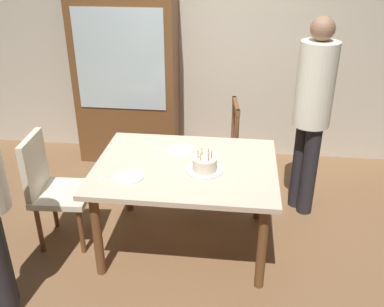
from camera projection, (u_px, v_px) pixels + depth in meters
ground at (186, 242)px, 3.65m from camera, size 6.40×6.40×0.00m
back_wall at (207, 42)px, 4.71m from camera, size 6.40×0.10×2.60m
dining_table at (186, 175)px, 3.35m from camera, size 1.40×1.09×0.75m
birthday_cake at (205, 165)px, 3.21m from camera, size 0.28×0.28×0.17m
plate_near_celebrant at (129, 177)px, 3.13m from camera, size 0.22×0.22×0.01m
plate_far_side at (181, 150)px, 3.54m from camera, size 0.22×0.22×0.01m
fork_near_celebrant at (108, 176)px, 3.15m from camera, size 0.18×0.03×0.01m
fork_far_side at (162, 150)px, 3.55m from camera, size 0.18×0.04×0.01m
chair_spindle_back at (217, 151)px, 4.19m from camera, size 0.49×0.49×0.95m
chair_upholstered at (51, 185)px, 3.46m from camera, size 0.47×0.47×0.95m
person_guest at (312, 107)px, 3.67m from camera, size 0.32×0.32×1.78m
china_cabinet at (127, 78)px, 4.70m from camera, size 1.10×0.45×1.90m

